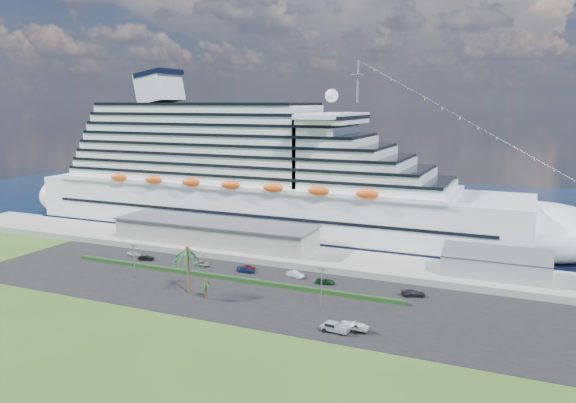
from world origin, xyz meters
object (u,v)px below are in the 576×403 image
at_px(pickup_truck, 334,327).
at_px(cruise_ship, 262,182).
at_px(boat_trailer, 355,325).
at_px(parked_car_3, 246,270).

bearing_deg(pickup_truck, cruise_ship, 125.65).
bearing_deg(boat_trailer, parked_car_3, 145.69).
bearing_deg(cruise_ship, pickup_truck, -54.35).
height_order(parked_car_3, pickup_truck, pickup_truck).
distance_m(cruise_ship, pickup_truck, 84.44).
height_order(cruise_ship, parked_car_3, cruise_ship).
relative_size(parked_car_3, boat_trailer, 0.74).
bearing_deg(parked_car_3, boat_trailer, -127.66).
bearing_deg(boat_trailer, pickup_truck, -149.98).
bearing_deg(pickup_truck, boat_trailer, 30.02).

